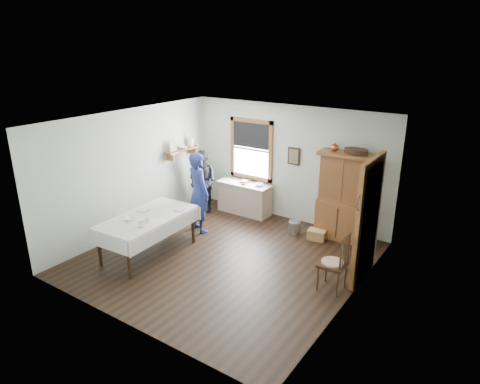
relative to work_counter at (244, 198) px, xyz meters
The scene contains 20 objects.
room 2.58m from the work_counter, 65.25° to the right, with size 5.01×5.01×2.70m.
window 1.28m from the work_counter, 89.35° to the left, with size 1.18×0.07×1.48m.
doorway 3.79m from the work_counter, 20.98° to the right, with size 0.09×1.14×2.22m.
wall_shelf 1.92m from the work_counter, 154.97° to the right, with size 0.24×1.00×0.44m.
framed_picture 1.66m from the work_counter, 13.83° to the left, with size 0.30×0.04×0.40m, color #321E11.
rug_beater 4.15m from the work_counter, 28.51° to the right, with size 0.27×0.27×0.01m, color black.
work_counter is the anchor object (origin of this frame).
china_hutch 2.56m from the work_counter, ahead, with size 1.11×0.53×1.89m, color #975A2E.
dining_table 2.88m from the work_counter, 97.53° to the right, with size 1.06×2.01×0.80m, color silver.
spindle_chair 3.75m from the work_counter, 32.88° to the right, with size 0.48×0.48×1.04m, color #321E11.
pail 1.65m from the work_counter, 13.80° to the right, with size 0.26×0.26×0.28m, color gray.
wicker_basket 2.18m from the work_counter, 10.43° to the right, with size 0.37×0.26×0.22m, color tan.
woman_blue 1.52m from the work_counter, 100.07° to the right, with size 0.61×0.40×1.67m, color navy.
figure_dark 1.07m from the work_counter, 153.19° to the right, with size 0.69×0.54×1.42m, color black.
table_cup_a 3.31m from the work_counter, 91.46° to the right, with size 0.14×0.14×0.11m, color white.
table_cup_b 3.11m from the work_counter, 92.87° to the right, with size 0.10×0.10×0.09m, color white.
table_bowl 3.25m from the work_counter, 98.95° to the right, with size 0.22×0.22×0.05m, color white.
counter_book 0.44m from the work_counter, 152.56° to the left, with size 0.18×0.24×0.02m, color #6F614A.
counter_bowl 0.58m from the work_counter, ahead, with size 0.19×0.19×0.06m, color white.
shelf_bowl 1.93m from the work_counter, 155.39° to the right, with size 0.22×0.22×0.05m, color white.
Camera 1 is at (4.43, -6.01, 4.03)m, focal length 32.00 mm.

